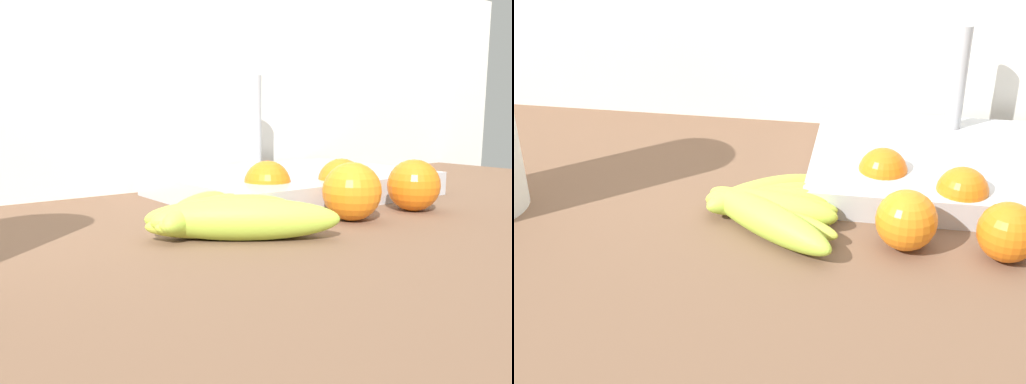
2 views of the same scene
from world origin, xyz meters
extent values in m
cube|color=silver|center=(0.00, 0.39, 0.65)|extent=(2.15, 0.06, 1.30)
ellipsoid|color=#A9CA3F|center=(0.00, -0.01, 0.90)|extent=(0.19, 0.15, 0.04)
ellipsoid|color=#B4BE3F|center=(0.00, 0.01, 0.90)|extent=(0.18, 0.10, 0.03)
ellipsoid|color=#B0CC3F|center=(0.00, 0.02, 0.90)|extent=(0.17, 0.07, 0.04)
ellipsoid|color=#AFC73F|center=(0.00, 0.03, 0.90)|extent=(0.17, 0.04, 0.04)
ellipsoid|color=#B3CC3F|center=(0.00, 0.04, 0.90)|extent=(0.17, 0.07, 0.04)
ellipsoid|color=#AAC43F|center=(0.00, 0.05, 0.90)|extent=(0.17, 0.10, 0.04)
ellipsoid|color=#A8CA3F|center=(-0.01, 0.06, 0.90)|extent=(0.16, 0.13, 0.04)
sphere|color=orange|center=(0.23, 0.08, 0.91)|extent=(0.07, 0.07, 0.07)
sphere|color=orange|center=(0.27, -0.01, 0.92)|extent=(0.07, 0.07, 0.07)
sphere|color=orange|center=(0.13, 0.12, 0.91)|extent=(0.06, 0.06, 0.06)
sphere|color=orange|center=(0.16, -0.01, 0.92)|extent=(0.07, 0.07, 0.07)
cube|color=#B7BABF|center=(0.23, 0.19, 0.90)|extent=(0.39, 0.29, 0.04)
cylinder|color=#B2B2B7|center=(0.23, 0.29, 0.99)|extent=(0.02, 0.02, 0.15)
camera|label=1|loc=(-0.31, -0.44, 1.01)|focal=37.04mm
camera|label=2|loc=(0.12, -0.69, 1.31)|focal=47.66mm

